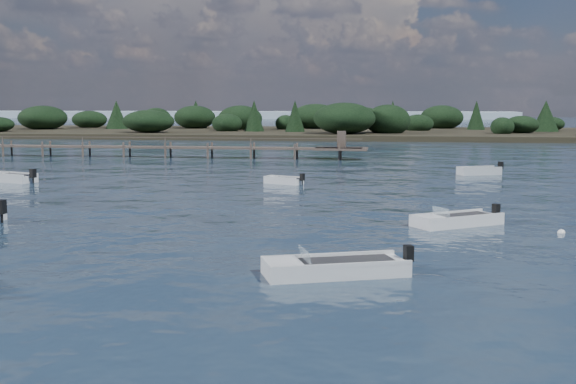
% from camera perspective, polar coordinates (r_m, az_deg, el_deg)
% --- Properties ---
extents(ground, '(400.00, 400.00, 0.00)m').
position_cam_1_polar(ground, '(81.60, 2.02, 3.28)').
color(ground, '#162534').
rests_on(ground, ground).
extents(tender_far_white, '(2.88, 2.02, 0.99)m').
position_cam_1_polar(tender_far_white, '(48.13, -0.34, 0.82)').
color(tender_far_white, silver).
rests_on(tender_far_white, ground).
extents(tender_far_grey, '(3.94, 2.42, 1.25)m').
position_cam_1_polar(tender_far_grey, '(52.78, -20.97, 0.94)').
color(tender_far_grey, '#ADB2B4').
rests_on(tender_far_grey, ground).
extents(dinghy_mid_white_a, '(4.84, 3.13, 1.12)m').
position_cam_1_polar(dinghy_mid_white_a, '(22.80, 3.71, -6.20)').
color(dinghy_mid_white_a, silver).
rests_on(dinghy_mid_white_a, ground).
extents(dinghy_mid_white_b, '(4.21, 3.58, 1.09)m').
position_cam_1_polar(dinghy_mid_white_b, '(32.69, 13.18, -2.33)').
color(dinghy_mid_white_b, silver).
rests_on(dinghy_mid_white_b, ground).
extents(tender_far_grey_b, '(3.56, 2.37, 1.21)m').
position_cam_1_polar(tender_far_grey_b, '(56.16, 14.86, 1.51)').
color(tender_far_grey_b, '#ADB2B4').
rests_on(tender_far_grey_b, ground).
extents(buoy_b, '(0.32, 0.32, 0.32)m').
position_cam_1_polar(buoy_b, '(23.84, 2.07, -5.97)').
color(buoy_b, silver).
rests_on(buoy_b, ground).
extents(buoy_d, '(0.32, 0.32, 0.32)m').
position_cam_1_polar(buoy_d, '(32.06, 20.79, -3.05)').
color(buoy_d, silver).
rests_on(buoy_d, ground).
extents(jetty, '(64.50, 3.20, 3.40)m').
position_cam_1_polar(jetty, '(75.54, -15.67, 3.46)').
color(jetty, '#4C4038').
rests_on(jetty, ground).
extents(far_headland, '(190.00, 40.00, 5.80)m').
position_cam_1_polar(far_headland, '(122.07, 15.92, 5.19)').
color(far_headland, black).
rests_on(far_headland, ground).
extents(distant_haze, '(280.00, 20.00, 2.40)m').
position_cam_1_polar(distant_haze, '(269.76, -13.31, 5.72)').
color(distant_haze, '#91A6B4').
rests_on(distant_haze, ground).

